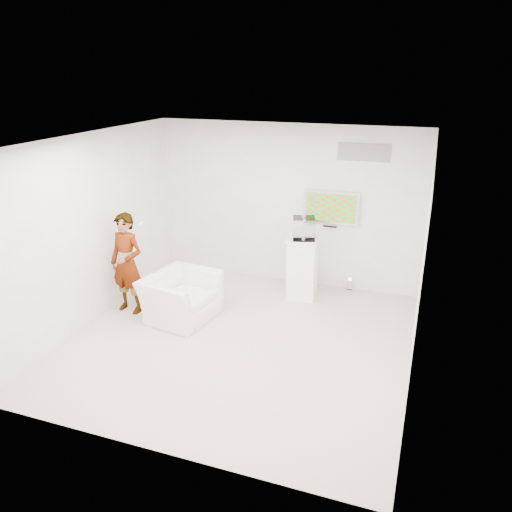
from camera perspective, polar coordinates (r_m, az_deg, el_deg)
name	(u,v)px	position (r m, az deg, el deg)	size (l,w,h in m)	color
room	(238,248)	(7.10, -2.08, 0.92)	(5.01, 5.01, 3.00)	#B8B1A8
tv	(331,207)	(9.12, 8.61, 5.53)	(1.00, 0.08, 0.60)	#B7B7BC
logo_decal	(364,152)	(8.87, 12.24, 11.49)	(0.90, 0.02, 0.30)	gray
person	(127,264)	(8.54, -14.53, -0.85)	(0.63, 0.41, 1.72)	white
armchair	(181,297)	(8.32, -8.61, -4.63)	(1.15, 1.00, 0.75)	white
pedestal	(302,268)	(8.92, 5.32, -1.40)	(0.54, 0.54, 1.12)	white
floor_uplight	(350,285)	(9.43, 10.65, -3.27)	(0.16, 0.16, 0.26)	silver
vitrine	(304,228)	(8.67, 5.48, 3.17)	(0.38, 0.38, 0.38)	white
console	(304,233)	(8.70, 5.46, 2.60)	(0.04, 0.14, 0.19)	white
wii_remote	(141,224)	(8.27, -12.97, 3.63)	(0.04, 0.15, 0.04)	white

